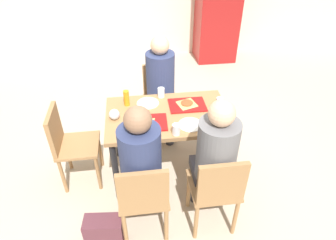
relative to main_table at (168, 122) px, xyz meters
The scene contains 22 objects.
ground_plane 0.66m from the main_table, ahead, with size 10.00×10.00×0.02m, color #B7A893.
main_table is the anchor object (origin of this frame).
chair_near_left 0.82m from the main_table, 111.38° to the right, with size 0.40×0.40×0.87m.
chair_near_right 0.82m from the main_table, 68.62° to the right, with size 0.40×0.40×0.87m.
chair_far_side 0.77m from the main_table, 90.00° to the left, with size 0.40×0.40×0.87m.
chair_left_end 0.98m from the main_table, behind, with size 0.40×0.40×0.87m.
person_in_red 0.69m from the main_table, 115.67° to the right, with size 0.32×0.42×1.28m.
person_in_brown_jacket 0.69m from the main_table, 64.33° to the right, with size 0.32×0.42×1.28m.
person_far_side 0.63m from the main_table, 90.00° to the left, with size 0.32×0.42×1.28m.
tray_red_near 0.27m from the main_table, 147.80° to the right, with size 0.36×0.26×0.02m, color #B21414.
tray_red_far 0.26m from the main_table, 28.36° to the left, with size 0.36×0.26×0.02m, color #B21414.
paper_plate_center 0.29m from the main_table, 130.89° to the left, with size 0.22×0.22×0.01m, color white.
paper_plate_near_edge 0.29m from the main_table, 49.11° to the right, with size 0.22×0.22×0.01m, color white.
pizza_slice_a 0.31m from the main_table, 145.60° to the right, with size 0.22×0.21×0.02m.
pizza_slice_b 0.27m from the main_table, 30.18° to the left, with size 0.24×0.24×0.02m.
plastic_cup_a 0.35m from the main_table, 95.34° to the left, with size 0.07×0.07×0.10m, color white.
plastic_cup_b 0.35m from the main_table, 84.66° to the right, with size 0.07×0.07×0.10m, color white.
soda_can 0.53m from the main_table, ahead, with size 0.07×0.07×0.12m, color #B7BCC6.
condiment_bottle 0.47m from the main_table, 151.95° to the left, with size 0.06×0.06×0.16m, color orange.
foil_bundle 0.53m from the main_table, behind, with size 0.10×0.10×0.10m, color silver.
handbag 1.13m from the main_table, 129.89° to the right, with size 0.32×0.16×0.28m, color #592D38.
drink_fridge 3.13m from the main_table, 66.23° to the left, with size 0.70×0.60×1.90m, color maroon.
Camera 1 is at (-0.30, -2.29, 2.36)m, focal length 31.47 mm.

